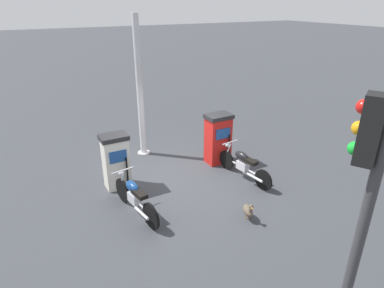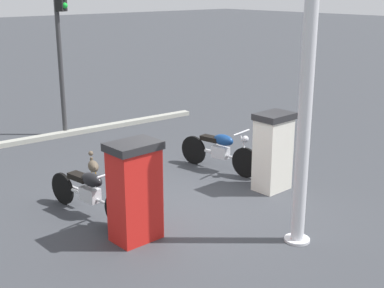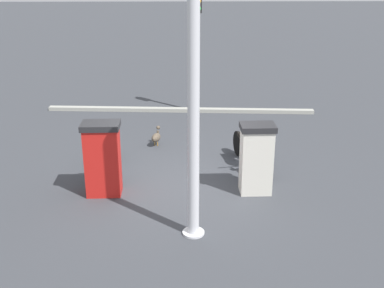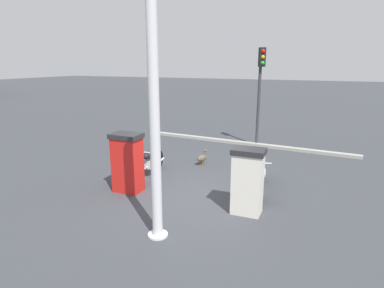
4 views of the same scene
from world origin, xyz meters
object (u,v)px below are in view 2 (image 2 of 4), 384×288
Objects in this scene: roadside_traffic_light at (61,33)px; canopy_support_pole at (305,107)px; fuel_pump_far at (135,191)px; wandering_duck at (93,165)px; fuel_pump_near at (273,151)px; motorcycle_far_pump at (90,190)px; motorcycle_near_pump at (220,149)px.

canopy_support_pole is (-7.83, 0.28, -0.54)m from roadside_traffic_light.
fuel_pump_far is 3.09m from wandering_duck.
wandering_duck is at bearing 37.90° from fuel_pump_near.
roadside_traffic_light is at bearing 10.03° from fuel_pump_near.
fuel_pump_far is 0.76× the size of motorcycle_far_pump.
motorcycle_far_pump is at bearing 147.67° from wandering_duck.
wandering_duck is (1.45, 2.23, -0.23)m from motorcycle_near_pump.
roadside_traffic_light is (6.13, 1.08, 1.89)m from fuel_pump_near.
motorcycle_far_pump is at bearing 155.79° from roadside_traffic_light.
motorcycle_far_pump is 1.96m from wandering_duck.
canopy_support_pole reaches higher than wandering_duck.
fuel_pump_near reaches higher than motorcycle_near_pump.
motorcycle_near_pump is at bearing -86.49° from motorcycle_far_pump.
fuel_pump_near is at bearing -142.10° from wandering_duck.
motorcycle_near_pump is at bearing -23.41° from canopy_support_pole.
roadside_traffic_light is (3.25, -1.16, 2.41)m from wandering_duck.
motorcycle_far_pump is 3.87m from canopy_support_pole.
canopy_support_pole is at bearing -146.71° from motorcycle_far_pump.
canopy_support_pole is at bearing 177.96° from roadside_traffic_light.
fuel_pump_near is 0.77× the size of motorcycle_near_pump.
wandering_duck is at bearing -18.51° from fuel_pump_far.
canopy_support_pole reaches higher than fuel_pump_near.
roadside_traffic_light is at bearing -24.21° from motorcycle_far_pump.
motorcycle_near_pump is (1.43, 0.01, -0.30)m from fuel_pump_near.
motorcycle_near_pump is at bearing -167.09° from roadside_traffic_light.
motorcycle_far_pump is 4.05× the size of wandering_duck.
motorcycle_near_pump is at bearing -65.89° from fuel_pump_far.
motorcycle_near_pump reaches higher than wandering_duck.
roadside_traffic_light reaches higher than motorcycle_near_pump.
canopy_support_pole is (-2.93, -1.92, 1.65)m from motorcycle_far_pump.
motorcycle_far_pump is 5.80m from roadside_traffic_light.
fuel_pump_far is at bearing 47.33° from canopy_support_pole.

